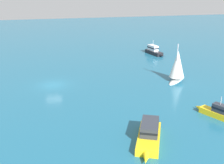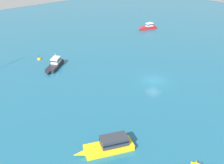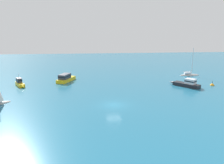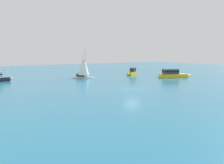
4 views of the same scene
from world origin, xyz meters
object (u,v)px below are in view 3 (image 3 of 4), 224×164
Objects in this scene: motor_cruiser at (20,83)px; channel_buoy at (212,85)px; powerboat_1 at (187,83)px; sailboat at (189,75)px; launch at (66,78)px.

channel_buoy is (-43.68, 3.69, -0.69)m from motor_cruiser.
motor_cruiser is at bearing -4.82° from channel_buoy.
channel_buoy is (-6.22, -0.39, -0.70)m from powerboat_1.
powerboat_1 is at bearing -116.11° from sailboat.
launch is 1.65× the size of motor_cruiser.
powerboat_1 is at bearing 54.75° from motor_cruiser.
powerboat_1 is 6.27m from channel_buoy.
motor_cruiser is 3.30× the size of channel_buoy.
motor_cruiser is at bearing 134.12° from launch.
launch is 5.43× the size of channel_buoy.
channel_buoy is at bearing -125.18° from powerboat_1.
sailboat is 13.22m from powerboat_1.
powerboat_1 reaches higher than channel_buoy.
motor_cruiser is 0.59× the size of sailboat.
motor_cruiser is 43.83m from sailboat.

